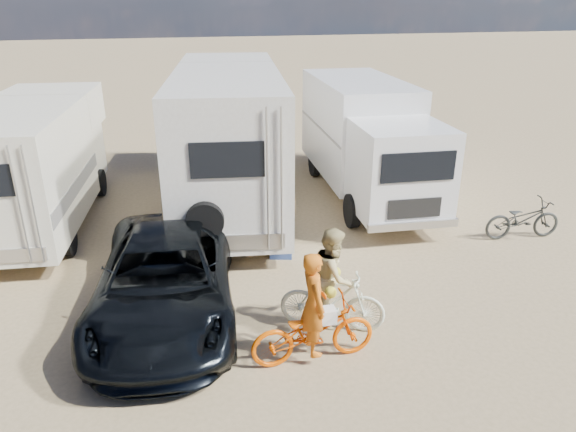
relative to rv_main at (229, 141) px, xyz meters
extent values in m
plane|color=tan|center=(0.36, -6.87, -1.84)|extent=(140.00, 140.00, 0.00)
imported|color=black|center=(-1.87, -5.12, -1.12)|extent=(2.95, 5.44, 1.45)
imported|color=#E45100|center=(0.34, -7.02, -1.31)|extent=(2.03, 0.76, 1.05)
imported|color=silver|center=(0.90, -6.26, -1.29)|extent=(1.88, 1.22, 1.10)
imported|color=#C45C12|center=(0.34, -7.02, -0.98)|extent=(0.43, 0.64, 1.72)
imported|color=tan|center=(0.90, -6.26, -0.98)|extent=(0.94, 1.03, 1.73)
imported|color=#272A27|center=(6.47, -3.72, -1.35)|extent=(1.89, 0.80, 0.97)
cube|color=#314C98|center=(0.65, -3.35, -1.64)|extent=(0.57, 0.47, 0.39)
cube|color=#8F7453|center=(0.13, -3.00, -1.64)|extent=(0.50, 0.50, 0.39)
camera|label=1|loc=(-1.67, -13.76, 3.59)|focal=33.21mm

